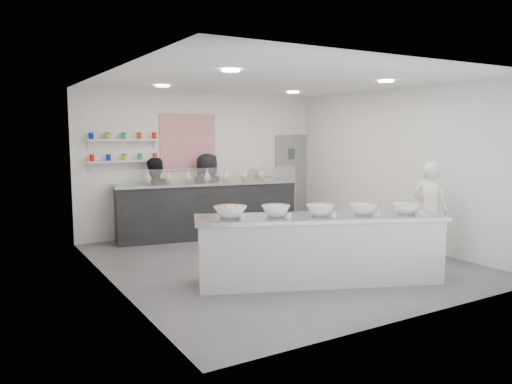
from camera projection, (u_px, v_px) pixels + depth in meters
floor at (277, 261)px, 8.48m from camera, size 6.00×6.00×0.00m
ceiling at (278, 81)px, 8.11m from camera, size 6.00×6.00×0.00m
back_wall at (203, 163)px, 10.86m from camera, size 5.50×0.00×5.50m
left_wall at (112, 181)px, 6.91m from camera, size 0.00×6.00×6.00m
right_wall at (397, 167)px, 9.68m from camera, size 0.00×6.00×6.00m
back_door at (291, 179)px, 12.05m from camera, size 0.88×0.04×2.10m
pattern_panel at (188, 143)px, 10.61m from camera, size 1.25×0.03×1.20m
jar_shelf_lower at (124, 161)px, 9.88m from camera, size 1.45×0.22×0.04m
jar_shelf_upper at (124, 140)px, 9.83m from camera, size 1.45×0.22×0.04m
preserve_jars at (124, 147)px, 9.83m from camera, size 1.45×0.10×0.56m
downlight_0 at (231, 71)px, 6.56m from camera, size 0.24×0.24×0.02m
downlight_1 at (386, 81)px, 7.97m from camera, size 0.24×0.24×0.02m
downlight_2 at (162, 86)px, 8.78m from camera, size 0.24×0.24×0.02m
downlight_3 at (293, 92)px, 10.19m from camera, size 0.24×0.24×0.02m
prep_counter at (320, 249)px, 7.23m from camera, size 3.64×2.13×0.98m
back_bar at (208, 210)px, 10.30m from camera, size 3.79×1.28×1.15m
sneeze_guard at (212, 176)px, 9.91m from camera, size 3.63×0.61×0.31m
espresso_ledge at (268, 206)px, 11.58m from camera, size 1.26×0.40×0.93m
espresso_machine at (263, 178)px, 11.42m from camera, size 0.51×0.35×0.39m
cup_stacks at (248, 180)px, 11.23m from camera, size 0.24×0.24×0.33m
prep_bowls at (320, 210)px, 7.16m from camera, size 2.98×1.62×0.16m
label_cards at (354, 217)px, 6.85m from camera, size 2.66×0.04×0.07m
cookie_bags at (207, 175)px, 10.21m from camera, size 2.54×0.57×0.27m
woman_prep at (430, 211)px, 8.42m from camera, size 0.59×0.72×1.70m
staff_left at (154, 200)px, 9.96m from camera, size 0.99×0.90×1.66m
staff_right at (207, 194)px, 10.55m from camera, size 0.86×0.58×1.73m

